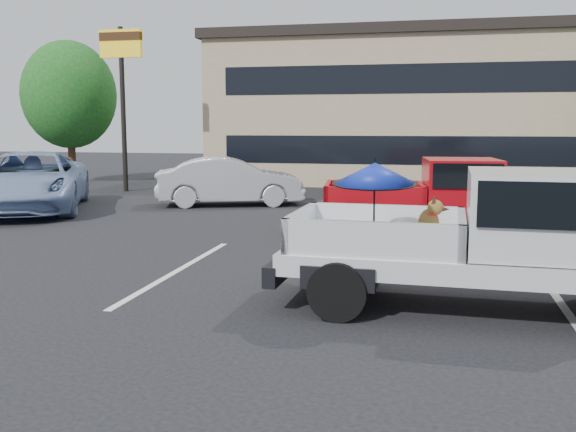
% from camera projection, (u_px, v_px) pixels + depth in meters
% --- Properties ---
extents(ground, '(90.00, 90.00, 0.00)m').
position_uv_depth(ground, '(335.00, 315.00, 8.40)').
color(ground, black).
rests_on(ground, ground).
extents(stripe_left, '(0.12, 5.00, 0.01)m').
position_uv_depth(stripe_left, '(179.00, 270.00, 10.98)').
color(stripe_left, silver).
rests_on(stripe_left, ground).
extents(stripe_right, '(0.12, 5.00, 0.01)m').
position_uv_depth(stripe_right, '(551.00, 289.00, 9.68)').
color(stripe_right, silver).
rests_on(stripe_right, ground).
extents(motel_building, '(20.40, 8.40, 6.30)m').
position_uv_depth(motel_building, '(452.00, 108.00, 27.79)').
color(motel_building, tan).
rests_on(motel_building, ground).
extents(motel_sign, '(1.60, 0.22, 6.00)m').
position_uv_depth(motel_sign, '(122.00, 65.00, 23.43)').
color(motel_sign, black).
rests_on(motel_sign, ground).
extents(tree_left, '(3.96, 3.96, 6.02)m').
position_uv_depth(tree_left, '(69.00, 95.00, 27.32)').
color(tree_left, '#332114').
rests_on(tree_left, ground).
extents(tree_back, '(4.68, 4.68, 7.11)m').
position_uv_depth(tree_back, '(540.00, 82.00, 29.67)').
color(tree_back, '#332114').
rests_on(tree_back, ground).
extents(silver_pickup, '(5.75, 2.26, 2.06)m').
position_uv_depth(silver_pickup, '(514.00, 234.00, 8.36)').
color(silver_pickup, black).
rests_on(silver_pickup, ground).
extents(red_pickup, '(5.45, 2.38, 1.74)m').
position_uv_depth(red_pickup, '(453.00, 195.00, 13.93)').
color(red_pickup, black).
rests_on(red_pickup, ground).
extents(silver_sedan, '(4.76, 2.95, 1.48)m').
position_uv_depth(silver_sedan, '(230.00, 181.00, 19.79)').
color(silver_sedan, '#B1B3B9').
rests_on(silver_sedan, ground).
extents(blue_suv, '(5.16, 6.72, 1.70)m').
position_uv_depth(blue_suv, '(31.00, 182.00, 18.44)').
color(blue_suv, '#7F96BD').
rests_on(blue_suv, ground).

